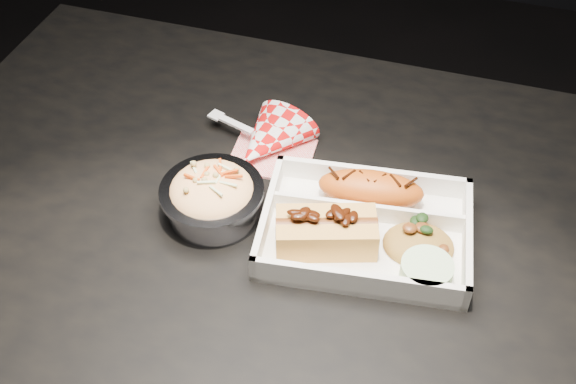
{
  "coord_description": "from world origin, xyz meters",
  "views": [
    {
      "loc": [
        0.12,
        -0.56,
        1.42
      ],
      "look_at": [
        -0.06,
        0.01,
        0.81
      ],
      "focal_mm": 45.0,
      "sensor_mm": 36.0,
      "label": 1
    }
  ],
  "objects_px": {
    "foil_coleslaw_cup": "(212,195)",
    "napkin_fork": "(267,141)",
    "dining_table": "(327,290)",
    "hotdog": "(326,230)",
    "food_tray": "(365,231)",
    "fried_pastry": "(371,189)"
  },
  "relations": [
    {
      "from": "fried_pastry",
      "to": "napkin_fork",
      "type": "height_order",
      "value": "napkin_fork"
    },
    {
      "from": "dining_table",
      "to": "fried_pastry",
      "type": "xyz_separation_m",
      "value": [
        0.03,
        0.08,
        0.12
      ]
    },
    {
      "from": "fried_pastry",
      "to": "napkin_fork",
      "type": "xyz_separation_m",
      "value": [
        -0.16,
        0.06,
        -0.01
      ]
    },
    {
      "from": "fried_pastry",
      "to": "foil_coleslaw_cup",
      "type": "height_order",
      "value": "foil_coleslaw_cup"
    },
    {
      "from": "fried_pastry",
      "to": "hotdog",
      "type": "xyz_separation_m",
      "value": [
        -0.03,
        -0.09,
        0.0
      ]
    },
    {
      "from": "dining_table",
      "to": "food_tray",
      "type": "height_order",
      "value": "food_tray"
    },
    {
      "from": "food_tray",
      "to": "napkin_fork",
      "type": "distance_m",
      "value": 0.2
    },
    {
      "from": "fried_pastry",
      "to": "napkin_fork",
      "type": "bearing_deg",
      "value": 158.75
    },
    {
      "from": "dining_table",
      "to": "hotdog",
      "type": "xyz_separation_m",
      "value": [
        -0.0,
        -0.01,
        0.12
      ]
    },
    {
      "from": "dining_table",
      "to": "foil_coleslaw_cup",
      "type": "distance_m",
      "value": 0.2
    },
    {
      "from": "dining_table",
      "to": "napkin_fork",
      "type": "height_order",
      "value": "napkin_fork"
    },
    {
      "from": "fried_pastry",
      "to": "dining_table",
      "type": "bearing_deg",
      "value": -111.22
    },
    {
      "from": "hotdog",
      "to": "foil_coleslaw_cup",
      "type": "relative_size",
      "value": 1.01
    },
    {
      "from": "foil_coleslaw_cup",
      "to": "napkin_fork",
      "type": "height_order",
      "value": "foil_coleslaw_cup"
    },
    {
      "from": "fried_pastry",
      "to": "napkin_fork",
      "type": "relative_size",
      "value": 0.81
    },
    {
      "from": "food_tray",
      "to": "hotdog",
      "type": "relative_size",
      "value": 2.06
    },
    {
      "from": "food_tray",
      "to": "hotdog",
      "type": "distance_m",
      "value": 0.06
    },
    {
      "from": "food_tray",
      "to": "foil_coleslaw_cup",
      "type": "xyz_separation_m",
      "value": [
        -0.19,
        -0.02,
        0.02
      ]
    },
    {
      "from": "hotdog",
      "to": "food_tray",
      "type": "bearing_deg",
      "value": 19.87
    },
    {
      "from": "foil_coleslaw_cup",
      "to": "napkin_fork",
      "type": "bearing_deg",
      "value": 78.54
    },
    {
      "from": "fried_pastry",
      "to": "food_tray",
      "type": "bearing_deg",
      "value": -82.89
    },
    {
      "from": "dining_table",
      "to": "foil_coleslaw_cup",
      "type": "xyz_separation_m",
      "value": [
        -0.15,
        0.01,
        0.12
      ]
    }
  ]
}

